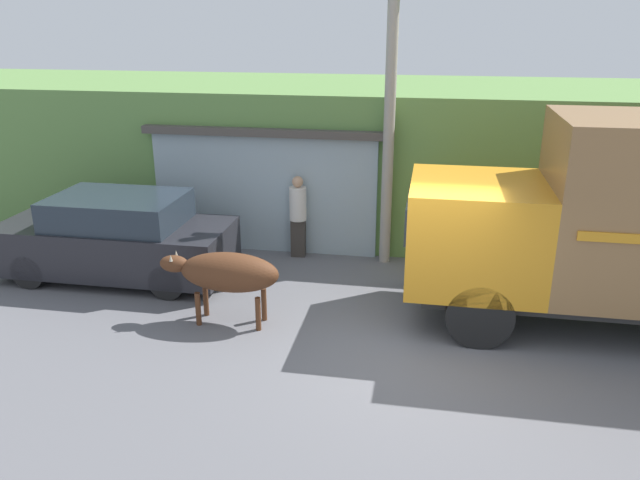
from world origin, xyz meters
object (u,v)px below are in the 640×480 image
object	(u,v)px
utility_pole	(390,113)
parked_suv	(116,238)
brown_cow	(227,273)
pedestrian_on_hill	(298,213)

from	to	relation	value
utility_pole	parked_suv	bearing A→B (deg)	-160.87
brown_cow	parked_suv	distance (m)	3.12
parked_suv	brown_cow	bearing A→B (deg)	-28.80
pedestrian_on_hill	utility_pole	size ratio (longest dim) A/B	0.30
utility_pole	brown_cow	bearing A→B (deg)	-125.57
brown_cow	parked_suv	bearing A→B (deg)	138.84
utility_pole	pedestrian_on_hill	bearing A→B (deg)	-179.09
brown_cow	utility_pole	world-z (taller)	utility_pole
parked_suv	utility_pole	size ratio (longest dim) A/B	0.75
pedestrian_on_hill	brown_cow	bearing A→B (deg)	78.50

